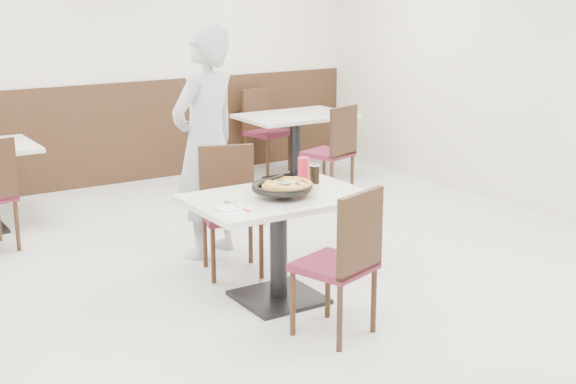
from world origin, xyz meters
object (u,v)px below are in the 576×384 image
bg_chair_right_far (267,131)px  pizza (288,187)px  side_plate (230,208)px  red_cup (304,168)px  cola_glass (315,174)px  bg_chair_right_near (328,151)px  main_table (279,248)px  chair_near (334,262)px  diner_person (206,143)px  pizza_pan (282,191)px  bg_table_right (296,148)px  chair_far (232,213)px

bg_chair_right_far → pizza: bearing=47.3°
side_plate → red_cup: 0.94m
cola_glass → bg_chair_right_near: (1.49, 1.96, -0.34)m
main_table → bg_chair_right_near: (1.89, 2.11, 0.10)m
chair_near → cola_glass: (0.40, 0.81, 0.34)m
main_table → diner_person: bearing=88.6°
red_cup → diner_person: 0.92m
bg_chair_right_far → pizza_pan: bearing=46.6°
pizza → diner_person: size_ratio=0.19×
pizza_pan → pizza: size_ratio=0.94×
pizza → main_table: bearing=141.6°
bg_table_right → diner_person: bearing=-138.8°
pizza_pan → bg_chair_right_far: bearing=60.7°
bg_table_right → red_cup: bearing=-121.6°
chair_near → side_plate: 0.74m
chair_near → chair_far: same height
chair_near → bg_chair_right_near: same height
pizza → side_plate: (-0.49, -0.08, -0.05)m
chair_near → diner_person: size_ratio=0.52×
pizza → bg_chair_right_far: bearing=61.3°
pizza_pan → side_plate: bearing=-169.7°
main_table → side_plate: bearing=-164.1°
cola_glass → bg_chair_right_far: size_ratio=0.14×
side_plate → bg_table_right: (2.39, 2.94, -0.38)m
cola_glass → bg_chair_right_near: bg_chair_right_near is taller
pizza_pan → pizza: bearing=3.2°
chair_far → cola_glass: 0.72m
cola_glass → red_cup: 0.15m
bg_table_right → bg_chair_right_far: size_ratio=1.26×
chair_far → bg_table_right: size_ratio=0.79×
pizza → cola_glass: 0.39m
red_cup → diner_person: diner_person is taller
cola_glass → pizza: bearing=-150.9°
chair_near → pizza: chair_near is taller
pizza → cola_glass: bearing=29.1°
main_table → pizza_pan: (0.00, -0.04, 0.42)m
red_cup → bg_chair_right_far: bg_chair_right_far is taller
bg_chair_right_near → chair_near: bearing=-143.2°
chair_far → bg_table_right: bearing=-115.2°
chair_near → red_cup: 1.10m
main_table → cola_glass: size_ratio=9.23×
pizza_pan → red_cup: bearing=40.9°
pizza_pan → side_plate: (-0.44, -0.08, -0.03)m
chair_far → cola_glass: size_ratio=7.31×
pizza → diner_person: diner_person is taller
chair_far → pizza_pan: size_ratio=2.85×
bg_chair_right_far → chair_far: bearing=40.7°
side_plate → bg_chair_right_near: size_ratio=0.19×
chair_far → bg_chair_right_far: size_ratio=1.00×
chair_far → pizza: bearing=112.5°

